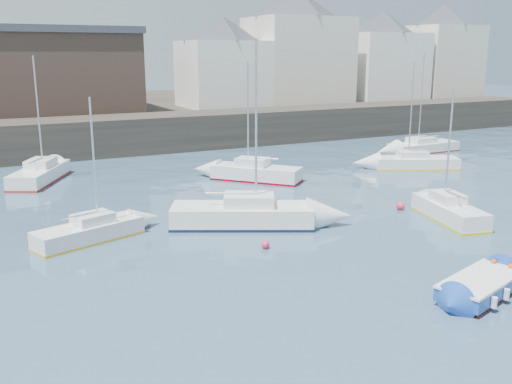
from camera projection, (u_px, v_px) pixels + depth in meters
name	position (u px, v px, depth m)	size (l,w,h in m)	color
water	(425.00, 319.00, 18.06)	(220.00, 220.00, 0.00)	#2D4760
quay_wall	(135.00, 134.00, 48.11)	(90.00, 5.00, 3.00)	#28231E
land_strip	(93.00, 115.00, 63.77)	(90.00, 32.00, 2.80)	#28231E
bldg_east_a	(298.00, 46.00, 61.12)	(13.36, 13.36, 11.80)	beige
bldg_east_b	(382.00, 55.00, 65.68)	(11.88, 11.88, 9.95)	white
bldg_east_c	(441.00, 51.00, 69.46)	(11.14, 11.14, 10.95)	beige
bldg_east_d	(223.00, 61.00, 57.13)	(11.14, 11.14, 8.95)	white
warehouse	(43.00, 70.00, 51.24)	(16.40, 10.40, 7.60)	#3D2D26
blue_dinghy	(481.00, 286.00, 19.61)	(4.03, 2.63, 0.71)	#811700
sailboat_a	(89.00, 231.00, 25.38)	(5.13, 3.07, 6.36)	white
sailboat_b	(243.00, 214.00, 27.58)	(7.13, 5.01, 8.83)	white
sailboat_c	(449.00, 211.00, 28.54)	(2.73, 5.19, 6.53)	white
sailboat_d	(416.00, 162.00, 41.31)	(6.18, 4.30, 7.59)	white
sailboat_f	(256.00, 172.00, 37.38)	(5.36, 5.61, 7.65)	white
sailboat_g	(423.00, 147.00, 48.03)	(6.44, 2.22, 8.08)	white
sailboat_h	(40.00, 174.00, 37.09)	(4.63, 6.45, 8.02)	white
buoy_near	(266.00, 248.00, 24.53)	(0.36, 0.36, 0.36)	#F2234C
buoy_mid	(400.00, 210.00, 30.54)	(0.45, 0.45, 0.45)	#F2234C
buoy_far	(199.00, 206.00, 31.28)	(0.35, 0.35, 0.35)	#F2234C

